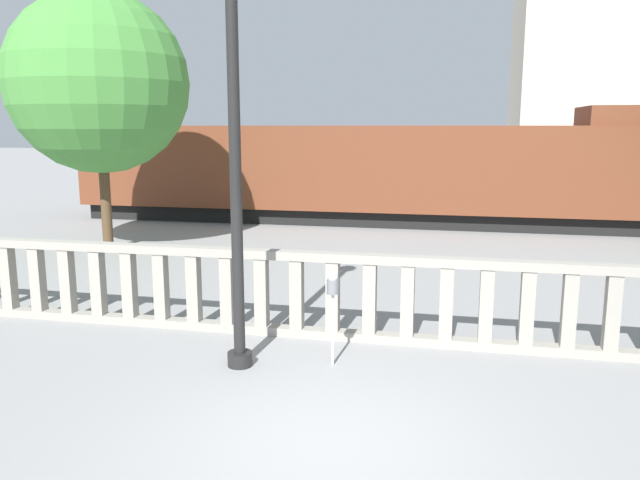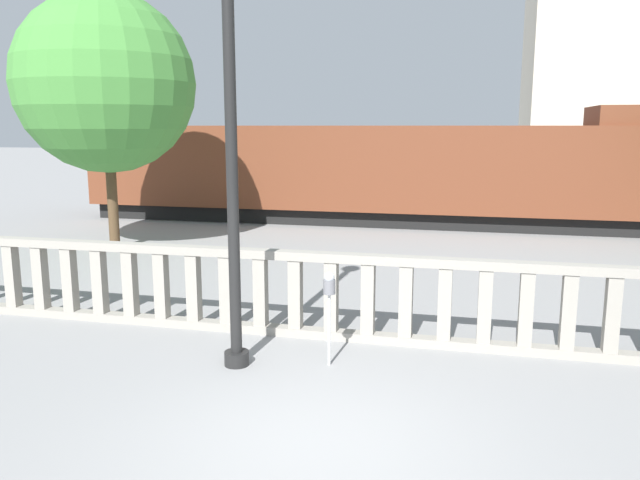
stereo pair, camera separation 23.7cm
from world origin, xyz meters
TOP-DOWN VIEW (x-y plane):
  - ground_plane at (0.00, 0.00)m, footprint 160.00×160.00m
  - balustrade at (-0.00, 3.33)m, footprint 17.27×0.24m
  - lamppost at (-1.65, 1.93)m, footprint 0.43×0.43m
  - parking_meter at (-0.37, 2.23)m, footprint 0.17×0.17m
  - train_near at (-1.73, 15.64)m, footprint 20.15×3.17m
  - building_block at (8.66, 28.77)m, footprint 9.12×7.81m
  - tree_right at (-7.99, 9.14)m, footprint 4.73×4.73m

SIDE VIEW (x-z plane):
  - ground_plane at x=0.00m, z-range 0.00..0.00m
  - balustrade at x=0.00m, z-range 0.00..1.40m
  - parking_meter at x=-0.37m, z-range 0.41..1.77m
  - train_near at x=-1.73m, z-range -0.20..3.76m
  - lamppost at x=-1.65m, z-range 0.55..6.59m
  - tree_right at x=-7.99m, z-range 1.04..7.87m
  - building_block at x=8.66m, z-range 0.00..12.08m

